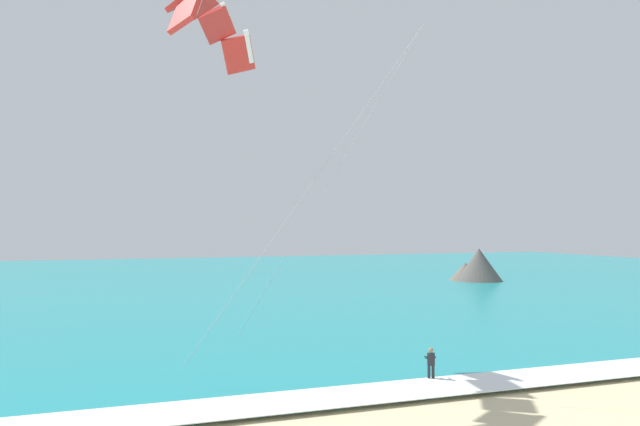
% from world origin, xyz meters
% --- Properties ---
extents(sea, '(200.00, 120.00, 0.20)m').
position_xyz_m(sea, '(0.00, 70.94, 0.10)').
color(sea, teal).
rests_on(sea, ground).
extents(surf_foam, '(200.00, 3.19, 0.04)m').
position_xyz_m(surf_foam, '(0.00, 11.94, 0.22)').
color(surf_foam, white).
rests_on(surf_foam, sea).
extents(surfboard, '(0.90, 1.47, 0.09)m').
position_xyz_m(surfboard, '(-0.27, 13.36, 0.03)').
color(surfboard, '#E04C38').
rests_on(surfboard, ground).
extents(kitesurfer, '(0.64, 0.63, 1.69)m').
position_xyz_m(kitesurfer, '(-0.26, 13.38, 0.94)').
color(kitesurfer, '#232328').
rests_on(kitesurfer, ground).
extents(kite_primary, '(12.00, 9.24, 18.41)m').
position_xyz_m(kite_primary, '(-9.92, 19.26, 18.18)').
color(kite_primary, red).
extents(headland_right, '(6.69, 6.91, 4.50)m').
position_xyz_m(headland_right, '(32.50, 58.37, 2.02)').
color(headland_right, '#56514C').
rests_on(headland_right, ground).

